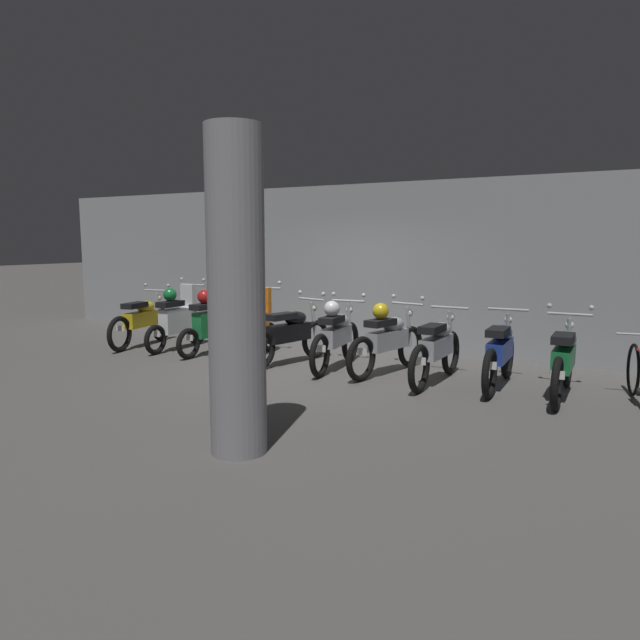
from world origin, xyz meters
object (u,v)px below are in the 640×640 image
(motorbike_slot_5, at_px, (336,335))
(motorbike_slot_6, at_px, (388,339))
(motorbike_slot_3, at_px, (255,326))
(motorbike_slot_4, at_px, (290,334))
(motorbike_slot_0, at_px, (142,320))
(motorbike_slot_8, at_px, (500,352))
(motorbike_slot_2, at_px, (212,322))
(support_pillar, at_px, (236,294))
(motorbike_slot_7, at_px, (437,348))
(motorbike_slot_9, at_px, (564,359))
(motorbike_slot_1, at_px, (178,318))

(motorbike_slot_5, distance_m, motorbike_slot_6, 0.84)
(motorbike_slot_3, relative_size, motorbike_slot_4, 0.87)
(motorbike_slot_0, bearing_deg, motorbike_slot_8, 1.43)
(motorbike_slot_2, relative_size, support_pillar, 0.56)
(motorbike_slot_7, distance_m, support_pillar, 3.80)
(motorbike_slot_0, relative_size, motorbike_slot_8, 0.99)
(motorbike_slot_3, bearing_deg, motorbike_slot_9, -2.06)
(motorbike_slot_1, xyz_separation_m, motorbike_slot_4, (2.50, -0.05, -0.08))
(motorbike_slot_8, height_order, support_pillar, support_pillar)
(motorbike_slot_2, distance_m, motorbike_slot_5, 2.49)
(motorbike_slot_1, height_order, motorbike_slot_6, motorbike_slot_1)
(motorbike_slot_1, relative_size, motorbike_slot_2, 1.00)
(motorbike_slot_1, distance_m, motorbike_slot_2, 0.83)
(motorbike_slot_4, xyz_separation_m, motorbike_slot_6, (1.66, 0.13, 0.04))
(motorbike_slot_1, bearing_deg, motorbike_slot_9, -0.42)
(motorbike_slot_4, height_order, support_pillar, support_pillar)
(motorbike_slot_2, distance_m, motorbike_slot_6, 3.32)
(motorbike_slot_0, distance_m, motorbike_slot_5, 4.15)
(motorbike_slot_9, bearing_deg, motorbike_slot_7, -178.33)
(motorbike_slot_2, height_order, motorbike_slot_3, same)
(motorbike_slot_5, bearing_deg, motorbike_slot_1, -180.00)
(motorbike_slot_0, bearing_deg, motorbike_slot_5, 1.10)
(motorbike_slot_5, height_order, motorbike_slot_8, motorbike_slot_5)
(motorbike_slot_5, height_order, motorbike_slot_9, same)
(motorbike_slot_8, height_order, motorbike_slot_9, motorbike_slot_9)
(motorbike_slot_2, xyz_separation_m, motorbike_slot_7, (4.15, -0.09, -0.08))
(motorbike_slot_2, bearing_deg, support_pillar, -46.79)
(motorbike_slot_5, distance_m, motorbike_slot_8, 2.49)
(motorbike_slot_3, bearing_deg, motorbike_slot_0, -175.19)
(motorbike_slot_3, bearing_deg, motorbike_slot_8, -0.60)
(motorbike_slot_6, distance_m, motorbike_slot_9, 2.49)
(motorbike_slot_2, bearing_deg, motorbike_slot_8, 1.13)
(motorbike_slot_1, height_order, motorbike_slot_2, same)
(motorbike_slot_0, xyz_separation_m, motorbike_slot_2, (1.67, 0.07, 0.08))
(motorbike_slot_2, relative_size, motorbike_slot_6, 0.87)
(motorbike_slot_1, xyz_separation_m, motorbike_slot_8, (5.81, 0.09, -0.08))
(motorbike_slot_6, relative_size, motorbike_slot_8, 0.99)
(motorbike_slot_0, bearing_deg, motorbike_slot_1, 5.43)
(motorbike_slot_0, height_order, motorbike_slot_5, same)
(motorbike_slot_2, distance_m, motorbike_slot_9, 5.80)
(motorbike_slot_0, bearing_deg, motorbike_slot_2, 2.32)
(motorbike_slot_6, bearing_deg, motorbike_slot_0, -178.17)
(motorbike_slot_1, bearing_deg, motorbike_slot_3, 4.50)
(motorbike_slot_2, distance_m, support_pillar, 5.14)
(motorbike_slot_0, relative_size, motorbike_slot_4, 1.00)
(motorbike_slot_4, distance_m, motorbike_slot_7, 2.48)
(motorbike_slot_0, relative_size, motorbike_slot_6, 1.00)
(motorbike_slot_5, relative_size, motorbike_slot_9, 1.00)
(motorbike_slot_0, distance_m, motorbike_slot_9, 7.47)
(motorbike_slot_6, height_order, support_pillar, support_pillar)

